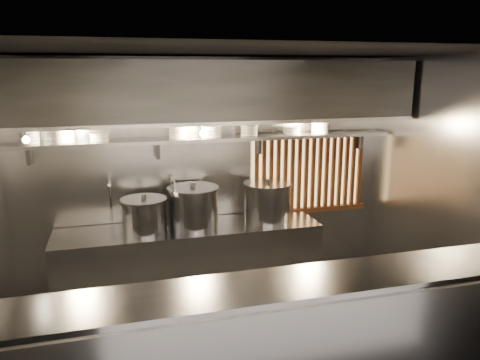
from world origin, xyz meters
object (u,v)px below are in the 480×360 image
pendant_bulb (204,133)px  stock_pot_mid (193,207)px  stock_pot_left (144,215)px  stock_pot_right (267,201)px  heat_lamp (23,134)px

pendant_bulb → stock_pot_mid: size_ratio=0.24×
pendant_bulb → stock_pot_left: 1.12m
stock_pot_left → stock_pot_right: bearing=2.0°
pendant_bulb → stock_pot_left: size_ratio=0.28×
stock_pot_right → stock_pot_mid: bearing=179.8°
stock_pot_mid → stock_pot_right: stock_pot_mid is taller
pendant_bulb → heat_lamp: bearing=-169.0°
stock_pot_mid → stock_pot_right: size_ratio=1.22×
pendant_bulb → stock_pot_right: (0.75, -0.05, -0.83)m
stock_pot_right → pendant_bulb: bearing=176.5°
pendant_bulb → stock_pot_left: bearing=-172.3°
heat_lamp → stock_pot_right: size_ratio=0.54×
stock_pot_left → stock_pot_right: 1.45m
heat_lamp → stock_pot_mid: size_ratio=0.45×
pendant_bulb → stock_pot_right: 1.12m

